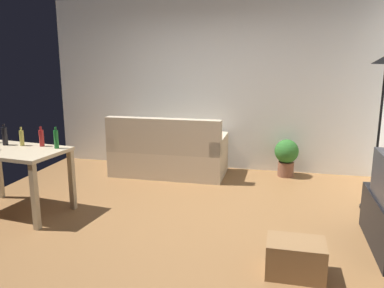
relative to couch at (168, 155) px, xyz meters
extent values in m
cube|color=olive|center=(0.52, -1.59, -0.32)|extent=(5.20, 4.40, 0.02)
cube|color=white|center=(0.52, 0.61, 1.04)|extent=(5.20, 0.10, 2.70)
cube|color=beige|center=(0.00, 0.06, -0.11)|extent=(1.72, 0.84, 0.40)
cube|color=#C0AD91|center=(0.00, -0.28, 0.35)|extent=(1.72, 0.16, 0.52)
cube|color=#C8B597|center=(0.78, 0.06, 0.20)|extent=(0.16, 0.84, 0.22)
cube|color=#C8B597|center=(-0.78, 0.06, 0.20)|extent=(0.16, 0.84, 0.22)
cylinder|color=black|center=(2.77, -0.82, -0.29)|extent=(0.26, 0.26, 0.03)
cylinder|color=black|center=(2.77, -0.82, 0.56)|extent=(0.03, 0.03, 1.68)
cube|color=#C6B28E|center=(-1.32, -1.85, 0.43)|extent=(1.28, 0.85, 0.04)
cube|color=tan|center=(-0.80, -2.22, 0.05)|extent=(0.07, 0.07, 0.72)
cube|color=tan|center=(-0.72, -1.61, 0.05)|extent=(0.07, 0.07, 0.72)
cylinder|color=brown|center=(1.77, 0.31, -0.20)|extent=(0.24, 0.24, 0.22)
sphere|color=#2D6B28|center=(1.77, 0.31, 0.08)|extent=(0.36, 0.36, 0.36)
cube|color=olive|center=(1.84, -2.53, -0.16)|extent=(0.48, 0.34, 0.30)
cylinder|color=black|center=(-1.52, -1.68, 0.56)|extent=(0.06, 0.06, 0.21)
cylinder|color=black|center=(-1.52, -1.68, 0.69)|extent=(0.03, 0.03, 0.04)
cylinder|color=#BCB24C|center=(-1.31, -1.66, 0.54)|extent=(0.05, 0.05, 0.18)
cylinder|color=#BCB24C|center=(-1.31, -1.66, 0.65)|extent=(0.02, 0.02, 0.04)
cylinder|color=#AD2323|center=(-1.06, -1.64, 0.55)|extent=(0.06, 0.06, 0.19)
cylinder|color=#AD2323|center=(-1.06, -1.64, 0.66)|extent=(0.02, 0.02, 0.04)
cylinder|color=#1E722D|center=(-0.83, -1.70, 0.56)|extent=(0.05, 0.05, 0.21)
cylinder|color=#1E722D|center=(-0.83, -1.70, 0.68)|extent=(0.02, 0.02, 0.04)
camera|label=1|loc=(1.66, -5.63, 1.48)|focal=36.80mm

